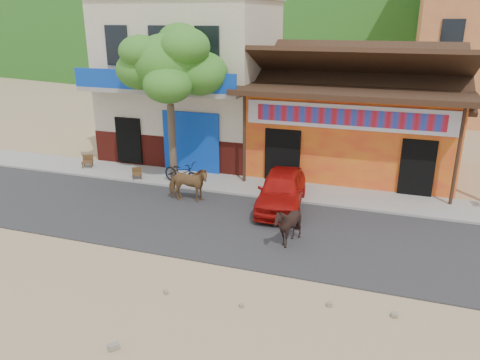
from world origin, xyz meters
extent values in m
plane|color=#9E825B|center=(0.00, 0.00, 0.00)|extent=(120.00, 120.00, 0.00)
cube|color=#28282B|center=(0.00, 2.50, 0.02)|extent=(60.00, 5.00, 0.04)
cube|color=gray|center=(0.00, 6.00, 0.06)|extent=(60.00, 2.00, 0.12)
cube|color=orange|center=(2.00, 10.00, 1.80)|extent=(8.00, 6.00, 3.60)
cube|color=beige|center=(-5.50, 10.00, 3.50)|extent=(7.00, 6.00, 7.00)
imported|color=brown|center=(-3.10, 3.91, 0.69)|extent=(1.61, 0.91, 1.29)
imported|color=black|center=(1.05, 1.72, 0.65)|extent=(1.46, 1.42, 1.23)
imported|color=#AB0F0C|center=(0.20, 4.44, 0.68)|extent=(1.95, 3.91, 1.28)
imported|color=black|center=(-4.00, 5.30, 0.58)|extent=(1.87, 1.12, 0.93)
camera|label=1|loc=(3.66, -10.33, 6.35)|focal=35.00mm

